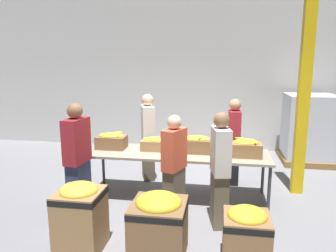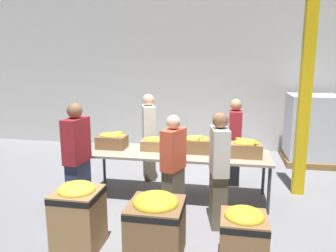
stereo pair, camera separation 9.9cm
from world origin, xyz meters
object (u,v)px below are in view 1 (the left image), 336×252
volunteer_0 (234,142)px  donation_bin_0 (80,214)px  banana_box_0 (112,140)px  volunteer_2 (148,137)px  volunteer_1 (78,160)px  banana_box_2 (197,144)px  support_pillar (305,76)px  donation_bin_2 (246,235)px  banana_box_3 (246,148)px  sorting_table (177,155)px  volunteer_4 (174,167)px  pallet_stack_0 (309,129)px  donation_bin_1 (159,224)px  banana_box_1 (157,143)px  volunteer_3 (220,171)px

volunteer_0 → donation_bin_0: volunteer_0 is taller
banana_box_0 → volunteer_2: volunteer_2 is taller
volunteer_1 → volunteer_2: bearing=-16.8°
banana_box_0 → volunteer_0: (2.08, 0.75, -0.13)m
banana_box_2 → support_pillar: 2.09m
donation_bin_2 → banana_box_3: bearing=87.0°
sorting_table → support_pillar: support_pillar is taller
volunteer_4 → donation_bin_2: volunteer_4 is taller
volunteer_1 → banana_box_2: bearing=-56.5°
banana_box_3 → pallet_stack_0: 2.93m
volunteer_1 → banana_box_0: bearing=-7.4°
volunteer_0 → banana_box_0: bearing=-71.2°
banana_box_0 → volunteer_1: volunteer_1 is taller
sorting_table → banana_box_0: (-1.14, 0.07, 0.18)m
banana_box_0 → donation_bin_1: (1.16, -1.78, -0.51)m
donation_bin_2 → donation_bin_0: bearing=180.0°
volunteer_2 → banana_box_3: bearing=44.2°
sorting_table → support_pillar: 2.45m
banana_box_1 → volunteer_2: 0.76m
donation_bin_2 → support_pillar: 2.98m
volunteer_3 → donation_bin_1: size_ratio=2.05×
volunteer_2 → donation_bin_0: size_ratio=1.95×
support_pillar → volunteer_1: bearing=-158.0°
volunteer_0 → volunteer_2: volunteer_2 is taller
sorting_table → donation_bin_0: 1.97m
banana_box_0 → volunteer_1: (-0.22, -0.88, -0.09)m
banana_box_1 → volunteer_2: bearing=113.7°
banana_box_3 → volunteer_0: volunteer_0 is taller
volunteer_1 → volunteer_4: bearing=-77.6°
donation_bin_2 → volunteer_4: bearing=132.4°
banana_box_2 → support_pillar: support_pillar is taller
volunteer_4 → pallet_stack_0: size_ratio=0.99×
volunteer_4 → banana_box_1: bearing=50.9°
banana_box_0 → pallet_stack_0: (3.78, 2.36, -0.17)m
volunteer_4 → volunteer_1: bearing=118.7°
volunteer_0 → volunteer_2: size_ratio=0.96×
banana_box_3 → pallet_stack_0: (1.54, 2.49, -0.17)m
sorting_table → donation_bin_0: size_ratio=3.52×
sorting_table → donation_bin_2: size_ratio=4.36×
volunteer_1 → volunteer_3: 2.06m
banana_box_0 → volunteer_4: 1.41m
volunteer_4 → donation_bin_1: 1.10m
pallet_stack_0 → banana_box_3: bearing=-121.8°
sorting_table → banana_box_1: 0.41m
support_pillar → volunteer_4: bearing=-148.3°
banana_box_1 → pallet_stack_0: (3.00, 2.33, -0.14)m
sorting_table → volunteer_2: (-0.67, 0.80, 0.08)m
support_pillar → volunteer_0: bearing=166.4°
banana_box_0 → support_pillar: bearing=8.7°
support_pillar → banana_box_2: bearing=-163.4°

